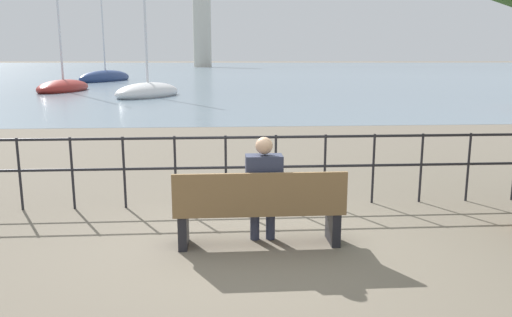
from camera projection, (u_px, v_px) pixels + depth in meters
The scene contains 9 objects.
ground_plane at pixel (259, 244), 5.86m from camera, with size 1000.00×1000.00×0.00m, color #706656.
harbor_water at pixel (222, 66), 162.70m from camera, with size 600.00×300.00×0.01m.
park_bench at pixel (259, 210), 5.71m from camera, with size 1.95×0.45×0.90m.
seated_person_left at pixel (264, 186), 5.74m from camera, with size 0.42×0.35×1.27m.
promenade_railing at pixel (251, 159), 7.27m from camera, with size 13.95×0.04×1.05m.
sailboat_0 at pixel (106, 78), 48.71m from camera, with size 4.43×9.07×9.40m.
sailboat_1 at pixel (148, 92), 28.81m from camera, with size 4.43×5.95×7.54m.
sailboat_4 at pixel (64, 87), 33.61m from camera, with size 3.03×6.61×11.29m.
harbor_lighthouse at pixel (202, 26), 133.52m from camera, with size 4.86×4.86×23.12m.
Camera 1 is at (-0.42, -5.53, 2.13)m, focal length 35.00 mm.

